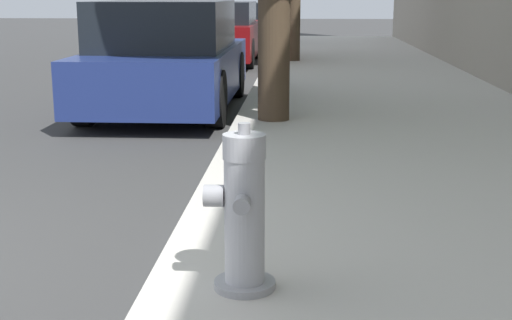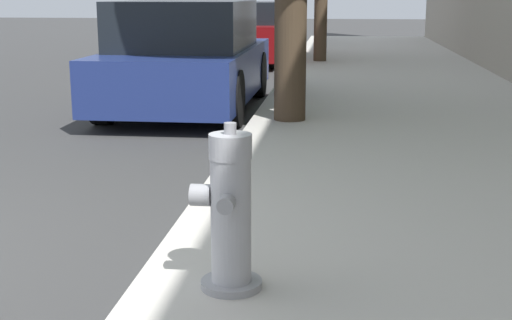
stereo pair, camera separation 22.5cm
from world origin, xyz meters
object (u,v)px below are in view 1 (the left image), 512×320
at_px(parked_car_near, 168,58).
at_px(fire_hydrant, 243,215).
at_px(parked_car_far, 238,25).
at_px(parked_car_mid, 215,33).

bearing_deg(parked_car_near, fire_hydrant, -76.23).
xyz_separation_m(fire_hydrant, parked_car_far, (-1.62, 17.64, 0.09)).
bearing_deg(parked_car_far, fire_hydrant, -84.75).
bearing_deg(parked_car_mid, fire_hydrant, -82.46).
relative_size(fire_hydrant, parked_car_mid, 0.20).
distance_m(fire_hydrant, parked_car_mid, 12.65).
relative_size(fire_hydrant, parked_car_far, 0.19).
bearing_deg(parked_car_near, parked_car_far, 90.65).
xyz_separation_m(fire_hydrant, parked_car_mid, (-1.66, 12.54, 0.13)).
height_order(parked_car_near, parked_car_far, parked_car_near).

